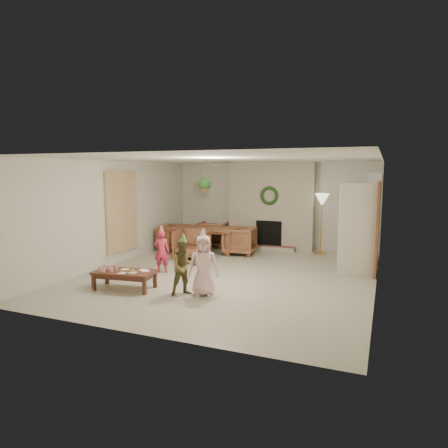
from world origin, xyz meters
The scene contains 56 objects.
floor centered at (0.00, 0.00, 0.00)m, with size 7.00×7.00×0.00m, color #B7B29E.
ceiling centered at (0.00, 0.00, 2.50)m, with size 7.00×7.00×0.00m, color white.
wall_back centered at (0.00, 3.50, 1.25)m, with size 7.00×7.00×0.00m, color silver.
wall_front centered at (0.00, -3.50, 1.25)m, with size 7.00×7.00×0.00m, color silver.
wall_left centered at (-3.00, 0.00, 1.25)m, with size 7.00×7.00×0.00m, color silver.
wall_right centered at (3.00, 0.00, 1.25)m, with size 7.00×7.00×0.00m, color silver.
fireplace_mass centered at (0.00, 3.30, 1.25)m, with size 2.50×0.40×2.50m, color #512315.
fireplace_hearth centered at (0.00, 2.95, 0.06)m, with size 1.60×0.30×0.12m, color maroon.
fireplace_firebox centered at (0.00, 3.12, 0.45)m, with size 0.75×0.12×0.75m, color black.
fireplace_wreath centered at (0.00, 3.07, 1.55)m, with size 0.54×0.54×0.10m, color #1C3D16.
floor_lamp_base centered at (1.50, 3.00, 0.02)m, with size 0.31×0.31×0.03m, color gold.
floor_lamp_post centered at (1.50, 3.00, 0.77)m, with size 0.03×0.03×1.48m, color gold.
floor_lamp_shade centered at (1.50, 3.00, 1.48)m, with size 0.40×0.40×0.33m, color beige.
bookshelf_carcass centered at (2.84, 2.30, 1.10)m, with size 0.30×1.00×2.20m, color white.
bookshelf_shelf_a centered at (2.82, 2.30, 0.45)m, with size 0.30×0.92×0.03m, color white.
bookshelf_shelf_b centered at (2.82, 2.30, 0.85)m, with size 0.30×0.92×0.03m, color white.
bookshelf_shelf_c centered at (2.82, 2.30, 1.25)m, with size 0.30×0.92×0.03m, color white.
bookshelf_shelf_d centered at (2.82, 2.30, 1.65)m, with size 0.30×0.92×0.03m, color white.
books_row_lower centered at (2.80, 2.15, 0.59)m, with size 0.20×0.40×0.24m, color #A23C1E.
books_row_mid centered at (2.80, 2.35, 0.99)m, with size 0.20×0.44×0.24m, color #296598.
books_row_upper centered at (2.80, 2.20, 1.38)m, with size 0.20×0.36×0.22m, color gold.
door_frame centered at (2.96, 1.20, 1.02)m, with size 0.05×0.86×2.04m, color brown.
door_leaf centered at (2.58, 0.82, 1.00)m, with size 0.05×0.80×2.00m, color beige.
curtain_panel centered at (-2.96, 0.20, 1.25)m, with size 0.06×1.20×2.00m, color beige.
dining_table centered at (-1.59, 2.01, 0.34)m, with size 1.92×1.07×0.67m, color brown.
dining_chair_near centered at (-1.51, 1.17, 0.37)m, with size 0.80×0.82×0.75m, color brown.
dining_chair_far centered at (-1.68, 2.85, 0.37)m, with size 0.80×0.82×0.75m, color brown.
dining_chair_left centered at (-2.43, 1.93, 0.37)m, with size 0.80×0.82×0.75m, color brown.
dining_chair_right centered at (-0.54, 2.11, 0.37)m, with size 0.80×0.82×0.75m, color brown.
hanging_plant_cord centered at (-1.30, 1.50, 2.15)m, with size 0.01×0.01×0.70m, color tan.
hanging_plant_pot centered at (-1.30, 1.50, 1.80)m, with size 0.16×0.16×0.12m, color #9E4A33.
hanging_plant_foliage centered at (-1.30, 1.50, 1.92)m, with size 0.32×0.32×0.32m, color #1F531B.
coffee_table_top centered at (-1.47, -1.78, 0.33)m, with size 1.15×0.58×0.05m, color #552A1C.
coffee_table_apron centered at (-1.47, -1.78, 0.27)m, with size 1.06×0.49×0.07m, color #552A1C.
coffee_leg_fl centered at (-1.96, -2.08, 0.15)m, with size 0.06×0.06×0.30m, color #552A1C.
coffee_leg_fr centered at (-0.92, -1.94, 0.15)m, with size 0.06×0.06×0.30m, color #552A1C.
coffee_leg_bl centered at (-2.02, -1.62, 0.15)m, with size 0.06×0.06×0.30m, color #552A1C.
coffee_leg_br centered at (-0.98, -1.48, 0.15)m, with size 0.06×0.06×0.30m, color #552A1C.
cup_a centered at (-1.89, -1.97, 0.39)m, with size 0.06×0.06×0.08m, color white.
cup_b centered at (-1.91, -1.79, 0.39)m, with size 0.06×0.06×0.08m, color white.
cup_c centered at (-1.78, -2.00, 0.39)m, with size 0.06×0.06×0.08m, color white.
cup_d centered at (-1.80, -1.82, 0.39)m, with size 0.06×0.06×0.08m, color white.
cup_e centered at (-1.67, -1.91, 0.39)m, with size 0.06×0.06×0.08m, color white.
cup_f centered at (-1.69, -1.74, 0.39)m, with size 0.06×0.06×0.08m, color white.
plate_a centered at (-1.53, -1.68, 0.36)m, with size 0.16×0.16×0.01m, color white.
plate_b centered at (-1.24, -1.84, 0.36)m, with size 0.16×0.16×0.01m, color white.
plate_c centered at (-1.08, -1.64, 0.36)m, with size 0.16×0.16×0.01m, color white.
food_scoop centered at (-1.24, -1.84, 0.39)m, with size 0.06×0.06×0.06m, color tan.
napkin_left centered at (-1.40, -1.93, 0.36)m, with size 0.13×0.13×0.01m, color #F7B6CB.
napkin_right centered at (-1.18, -1.58, 0.36)m, with size 0.13×0.13×0.01m, color #F7B6CB.
child_red centered at (-1.47, -0.40, 0.48)m, with size 0.35×0.23×0.96m, color #C02943.
party_hat_red centered at (-1.47, -0.40, 1.00)m, with size 0.13×0.13×0.18m, color gold.
child_plaid centered at (-0.24, -1.67, 0.52)m, with size 0.50×0.39×1.03m, color brown.
party_hat_plaid centered at (-0.24, -1.67, 1.07)m, with size 0.12×0.12×0.17m, color green.
child_pink centered at (0.09, -1.55, 0.55)m, with size 0.54×0.35×1.11m, color #F9C7CA.
party_hat_pink centered at (0.09, -1.55, 1.15)m, with size 0.14×0.14×0.20m, color silver.
Camera 1 is at (3.11, -7.95, 2.25)m, focal length 32.00 mm.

